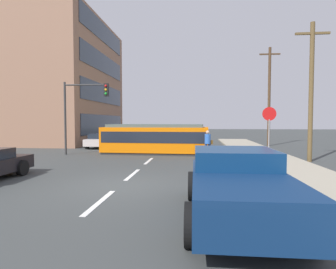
{
  "coord_description": "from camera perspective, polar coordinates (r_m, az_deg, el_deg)",
  "views": [
    {
      "loc": [
        2.64,
        -9.4,
        2.23
      ],
      "look_at": [
        0.77,
        9.11,
        1.34
      ],
      "focal_mm": 30.01,
      "sensor_mm": 36.0,
      "label": 1
    }
  ],
  "objects": [
    {
      "name": "lane_stripe_4",
      "position": [
        31.25,
        0.91,
        -1.35
      ],
      "size": [
        0.16,
        2.4,
        0.01
      ],
      "primitive_type": "cube",
      "color": "silver",
      "rests_on": "ground"
    },
    {
      "name": "utility_pole_mid",
      "position": [
        26.88,
        19.86,
        7.57
      ],
      "size": [
        1.8,
        0.24,
        8.78
      ],
      "color": "#4D3522",
      "rests_on": "ground"
    },
    {
      "name": "lane_stripe_2",
      "position": [
        15.78,
        -3.93,
        -5.38
      ],
      "size": [
        0.16,
        2.4,
        0.01
      ],
      "primitive_type": "cube",
      "color": "silver",
      "rests_on": "ground"
    },
    {
      "name": "pickup_truck_parked",
      "position": [
        6.67,
        13.82,
        -9.77
      ],
      "size": [
        2.3,
        5.01,
        1.55
      ],
      "color": "navy",
      "rests_on": "ground"
    },
    {
      "name": "streetcar_tram",
      "position": [
        19.29,
        -2.53,
        -0.8
      ],
      "size": [
        7.25,
        2.8,
        2.02
      ],
      "color": "orange",
      "rests_on": "ground"
    },
    {
      "name": "pedestrian_crossing",
      "position": [
        17.23,
        8.07,
        -1.58
      ],
      "size": [
        0.5,
        0.36,
        1.67
      ],
      "color": "navy",
      "rests_on": "ground"
    },
    {
      "name": "lane_stripe_0",
      "position": [
        8.17,
        -13.67,
        -13.18
      ],
      "size": [
        0.16,
        2.4,
        0.01
      ],
      "primitive_type": "cube",
      "color": "silver",
      "rests_on": "ground"
    },
    {
      "name": "sidewalk_curb_right",
      "position": [
        16.1,
        20.78,
        -5.16
      ],
      "size": [
        3.2,
        36.0,
        0.14
      ],
      "primitive_type": "cube",
      "color": "#A29984",
      "rests_on": "ground"
    },
    {
      "name": "city_bus",
      "position": [
        24.48,
        -2.65,
        0.04
      ],
      "size": [
        2.59,
        5.68,
        1.88
      ],
      "color": "gold",
      "rests_on": "ground"
    },
    {
      "name": "traffic_light_mast",
      "position": [
        19.4,
        -16.92,
        6.07
      ],
      "size": [
        3.04,
        0.33,
        4.81
      ],
      "color": "#333333",
      "rests_on": "ground"
    },
    {
      "name": "parked_sedan_mid",
      "position": [
        24.39,
        -13.17,
        -1.12
      ],
      "size": [
        2.0,
        4.16,
        1.19
      ],
      "color": "beige",
      "rests_on": "ground"
    },
    {
      "name": "lane_stripe_3",
      "position": [
        25.29,
        -0.25,
        -2.31
      ],
      "size": [
        0.16,
        2.4,
        0.01
      ],
      "primitive_type": "cube",
      "color": "silver",
      "rests_on": "ground"
    },
    {
      "name": "ground_plane",
      "position": [
        19.71,
        -1.97,
        -3.77
      ],
      "size": [
        120.0,
        120.0,
        0.0
      ],
      "primitive_type": "plane",
      "color": "#3B3E3E"
    },
    {
      "name": "utility_pole_near",
      "position": [
        17.3,
        27.07,
        8.16
      ],
      "size": [
        1.8,
        0.24,
        7.56
      ],
      "color": "brown",
      "rests_on": "ground"
    },
    {
      "name": "lane_stripe_1",
      "position": [
        11.91,
        -7.2,
        -8.07
      ],
      "size": [
        0.16,
        2.4,
        0.01
      ],
      "primitive_type": "cube",
      "color": "silver",
      "rests_on": "ground"
    },
    {
      "name": "stop_sign",
      "position": [
        16.68,
        19.86,
        2.44
      ],
      "size": [
        0.76,
        0.07,
        2.88
      ],
      "color": "gray",
      "rests_on": "sidewalk_curb_right"
    },
    {
      "name": "corner_building",
      "position": [
        34.07,
        -24.69,
        9.52
      ],
      "size": [
        14.58,
        14.72,
        12.8
      ],
      "color": "#976C53",
      "rests_on": "ground"
    }
  ]
}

